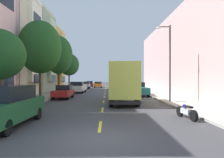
{
  "coord_description": "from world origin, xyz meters",
  "views": [
    {
      "loc": [
        0.33,
        -7.47,
        2.27
      ],
      "look_at": [
        1.11,
        24.41,
        2.13
      ],
      "focal_mm": 32.28,
      "sensor_mm": 36.0,
      "label": 1
    }
  ],
  "objects_px": {
    "street_lamp": "(168,57)",
    "parked_suv_forest": "(6,105)",
    "street_tree_second": "(40,47)",
    "parked_pickup_white": "(78,87)",
    "parked_motorcycle": "(186,111)",
    "moving_orange_sedan": "(98,85)",
    "street_tree_farthest": "(69,65)",
    "street_tree_third": "(59,55)",
    "parked_hatchback_burgundy": "(90,84)",
    "parked_suv_black": "(121,83)",
    "parked_pickup_teal": "(138,89)",
    "parked_wagon_charcoal": "(124,84)",
    "delivery_box_truck": "(123,81)",
    "parked_hatchback_silver": "(86,85)",
    "parked_hatchback_red": "(64,92)"
  },
  "relations": [
    {
      "from": "delivery_box_truck",
      "to": "parked_wagon_charcoal",
      "type": "height_order",
      "value": "delivery_box_truck"
    },
    {
      "from": "street_tree_second",
      "to": "street_tree_third",
      "type": "height_order",
      "value": "street_tree_third"
    },
    {
      "from": "street_tree_third",
      "to": "parked_wagon_charcoal",
      "type": "xyz_separation_m",
      "value": [
        10.7,
        18.41,
        -4.67
      ]
    },
    {
      "from": "street_tree_third",
      "to": "delivery_box_truck",
      "type": "distance_m",
      "value": 13.22
    },
    {
      "from": "delivery_box_truck",
      "to": "parked_pickup_teal",
      "type": "height_order",
      "value": "delivery_box_truck"
    },
    {
      "from": "parked_suv_black",
      "to": "moving_orange_sedan",
      "type": "bearing_deg",
      "value": -121.02
    },
    {
      "from": "street_lamp",
      "to": "parked_suv_forest",
      "type": "height_order",
      "value": "street_lamp"
    },
    {
      "from": "street_tree_farthest",
      "to": "parked_hatchback_burgundy",
      "type": "height_order",
      "value": "street_tree_farthest"
    },
    {
      "from": "parked_pickup_white",
      "to": "parked_suv_black",
      "type": "bearing_deg",
      "value": 72.21
    },
    {
      "from": "street_tree_third",
      "to": "parked_hatchback_red",
      "type": "relative_size",
      "value": 1.99
    },
    {
      "from": "street_tree_farthest",
      "to": "parked_motorcycle",
      "type": "distance_m",
      "value": 27.44
    },
    {
      "from": "delivery_box_truck",
      "to": "parked_suv_forest",
      "type": "height_order",
      "value": "delivery_box_truck"
    },
    {
      "from": "street_tree_third",
      "to": "parked_suv_forest",
      "type": "xyz_separation_m",
      "value": [
        1.99,
        -18.52,
        -4.49
      ]
    },
    {
      "from": "parked_pickup_white",
      "to": "parked_hatchback_silver",
      "type": "xyz_separation_m",
      "value": [
        -0.2,
        13.08,
        -0.07
      ]
    },
    {
      "from": "delivery_box_truck",
      "to": "parked_suv_black",
      "type": "distance_m",
      "value": 39.87
    },
    {
      "from": "parked_pickup_teal",
      "to": "parked_suv_black",
      "type": "bearing_deg",
      "value": 90.17
    },
    {
      "from": "parked_motorcycle",
      "to": "moving_orange_sedan",
      "type": "bearing_deg",
      "value": 100.06
    },
    {
      "from": "street_tree_second",
      "to": "parked_hatchback_silver",
      "type": "bearing_deg",
      "value": 85.37
    },
    {
      "from": "street_tree_second",
      "to": "parked_suv_black",
      "type": "xyz_separation_m",
      "value": [
        10.67,
        37.72,
        -4.39
      ]
    },
    {
      "from": "street_tree_third",
      "to": "parked_suv_forest",
      "type": "height_order",
      "value": "street_tree_third"
    },
    {
      "from": "street_tree_second",
      "to": "street_tree_farthest",
      "type": "height_order",
      "value": "street_tree_second"
    },
    {
      "from": "parked_suv_black",
      "to": "parked_pickup_white",
      "type": "relative_size",
      "value": 0.91
    },
    {
      "from": "parked_wagon_charcoal",
      "to": "moving_orange_sedan",
      "type": "xyz_separation_m",
      "value": [
        -6.1,
        1.51,
        -0.05
      ]
    },
    {
      "from": "parked_hatchback_red",
      "to": "parked_motorcycle",
      "type": "height_order",
      "value": "parked_hatchback_red"
    },
    {
      "from": "parked_suv_black",
      "to": "parked_pickup_teal",
      "type": "xyz_separation_m",
      "value": [
        0.1,
        -32.38,
        -0.16
      ]
    },
    {
      "from": "street_tree_second",
      "to": "street_tree_third",
      "type": "xyz_separation_m",
      "value": [
        0.0,
        7.7,
        0.1
      ]
    },
    {
      "from": "parked_pickup_white",
      "to": "street_tree_third",
      "type": "bearing_deg",
      "value": -121.5
    },
    {
      "from": "parked_hatchback_silver",
      "to": "parked_hatchback_red",
      "type": "height_order",
      "value": "same"
    },
    {
      "from": "street_tree_second",
      "to": "parked_pickup_white",
      "type": "distance_m",
      "value": 12.33
    },
    {
      "from": "street_tree_farthest",
      "to": "parked_pickup_white",
      "type": "height_order",
      "value": "street_tree_farthest"
    },
    {
      "from": "street_lamp",
      "to": "parked_pickup_teal",
      "type": "relative_size",
      "value": 1.31
    },
    {
      "from": "parked_hatchback_silver",
      "to": "parked_motorcycle",
      "type": "height_order",
      "value": "parked_hatchback_silver"
    },
    {
      "from": "street_tree_farthest",
      "to": "parked_wagon_charcoal",
      "type": "distance_m",
      "value": 15.62
    },
    {
      "from": "street_lamp",
      "to": "delivery_box_truck",
      "type": "distance_m",
      "value": 4.71
    },
    {
      "from": "street_tree_farthest",
      "to": "delivery_box_truck",
      "type": "xyz_separation_m",
      "value": [
        8.19,
        -17.47,
        -2.68
      ]
    },
    {
      "from": "street_tree_third",
      "to": "street_tree_second",
      "type": "bearing_deg",
      "value": -90.0
    },
    {
      "from": "parked_hatchback_silver",
      "to": "parked_suv_forest",
      "type": "bearing_deg",
      "value": -89.98
    },
    {
      "from": "street_tree_second",
      "to": "parked_motorcycle",
      "type": "relative_size",
      "value": 3.86
    },
    {
      "from": "street_tree_second",
      "to": "parked_pickup_white",
      "type": "bearing_deg",
      "value": 79.06
    },
    {
      "from": "parked_wagon_charcoal",
      "to": "parked_hatchback_burgundy",
      "type": "bearing_deg",
      "value": 140.37
    },
    {
      "from": "street_tree_third",
      "to": "parked_suv_black",
      "type": "xyz_separation_m",
      "value": [
        10.67,
        30.01,
        -4.49
      ]
    },
    {
      "from": "moving_orange_sedan",
      "to": "parked_motorcycle",
      "type": "relative_size",
      "value": 2.2
    },
    {
      "from": "parked_suv_black",
      "to": "street_tree_third",
      "type": "bearing_deg",
      "value": -109.56
    },
    {
      "from": "street_tree_third",
      "to": "street_tree_farthest",
      "type": "xyz_separation_m",
      "value": [
        -0.0,
        7.7,
        -0.82
      ]
    },
    {
      "from": "street_tree_farthest",
      "to": "delivery_box_truck",
      "type": "distance_m",
      "value": 19.48
    },
    {
      "from": "street_tree_second",
      "to": "parked_suv_forest",
      "type": "relative_size",
      "value": 1.63
    },
    {
      "from": "street_lamp",
      "to": "parked_hatchback_silver",
      "type": "height_order",
      "value": "street_lamp"
    },
    {
      "from": "street_tree_third",
      "to": "parked_hatchback_burgundy",
      "type": "distance_m",
      "value": 26.07
    },
    {
      "from": "parked_hatchback_red",
      "to": "parked_hatchback_silver",
      "type": "bearing_deg",
      "value": 89.82
    },
    {
      "from": "parked_hatchback_burgundy",
      "to": "moving_orange_sedan",
      "type": "height_order",
      "value": "parked_hatchback_burgundy"
    }
  ]
}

